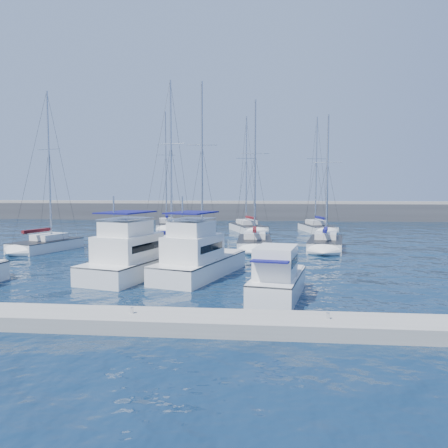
# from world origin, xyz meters

# --- Properties ---
(ground) EXTENTS (220.00, 220.00, 0.00)m
(ground) POSITION_xyz_m (0.00, 0.00, 0.00)
(ground) COLOR black
(ground) RESTS_ON ground
(breakwater) EXTENTS (160.00, 6.00, 4.45)m
(breakwater) POSITION_xyz_m (0.00, 52.00, 1.05)
(breakwater) COLOR #424244
(breakwater) RESTS_ON ground
(dock) EXTENTS (40.00, 2.20, 0.60)m
(dock) POSITION_xyz_m (0.00, -11.00, 0.30)
(dock) COLOR gray
(dock) RESTS_ON ground
(dock_cleat_centre) EXTENTS (0.16, 0.16, 0.25)m
(dock_cleat_centre) POSITION_xyz_m (0.00, -11.00, 0.72)
(dock_cleat_centre) COLOR silver
(dock_cleat_centre) RESTS_ON dock
(dock_cleat_near_stbd) EXTENTS (0.16, 0.16, 0.25)m
(dock_cleat_near_stbd) POSITION_xyz_m (8.00, -11.00, 0.72)
(dock_cleat_near_stbd) COLOR silver
(dock_cleat_near_stbd) RESTS_ON dock
(motor_yacht_port_inner) EXTENTS (5.71, 9.95, 4.69)m
(motor_yacht_port_inner) POSITION_xyz_m (-3.14, -0.43, 1.13)
(motor_yacht_port_inner) COLOR silver
(motor_yacht_port_inner) RESTS_ON ground
(motor_yacht_stbd_inner) EXTENTS (5.58, 9.34, 4.69)m
(motor_yacht_stbd_inner) POSITION_xyz_m (1.09, -0.40, 1.13)
(motor_yacht_stbd_inner) COLOR silver
(motor_yacht_stbd_inner) RESTS_ON ground
(motor_yacht_stbd_outer) EXTENTS (3.40, 6.42, 3.20)m
(motor_yacht_stbd_outer) POSITION_xyz_m (6.12, -5.46, 0.94)
(motor_yacht_stbd_outer) COLOR white
(motor_yacht_stbd_outer) RESTS_ON ground
(sailboat_mid_a) EXTENTS (4.95, 7.31, 15.02)m
(sailboat_mid_a) POSITION_xyz_m (-14.83, 10.18, 0.54)
(sailboat_mid_a) COLOR silver
(sailboat_mid_a) RESTS_ON ground
(sailboat_mid_b) EXTENTS (5.20, 8.02, 15.42)m
(sailboat_mid_b) POSITION_xyz_m (-3.04, 8.87, 0.54)
(sailboat_mid_b) COLOR white
(sailboat_mid_b) RESTS_ON ground
(sailboat_mid_c) EXTENTS (3.99, 7.18, 15.21)m
(sailboat_mid_c) POSITION_xyz_m (0.05, 8.66, 0.55)
(sailboat_mid_c) COLOR silver
(sailboat_mid_c) RESTS_ON ground
(sailboat_mid_d) EXTENTS (3.37, 8.12, 14.60)m
(sailboat_mid_d) POSITION_xyz_m (4.41, 13.63, 0.52)
(sailboat_mid_d) COLOR white
(sailboat_mid_d) RESTS_ON ground
(sailboat_mid_e) EXTENTS (4.37, 8.31, 13.12)m
(sailboat_mid_e) POSITION_xyz_m (11.18, 13.82, 0.51)
(sailboat_mid_e) COLOR silver
(sailboat_mid_e) RESTS_ON ground
(sailboat_back_a) EXTENTS (4.92, 8.33, 16.81)m
(sailboat_back_a) POSITION_xyz_m (-8.49, 31.91, 0.55)
(sailboat_back_a) COLOR silver
(sailboat_back_a) RESTS_ON ground
(sailboat_back_b) EXTENTS (5.66, 8.89, 15.66)m
(sailboat_back_b) POSITION_xyz_m (3.02, 29.91, 0.53)
(sailboat_back_b) COLOR white
(sailboat_back_b) RESTS_ON ground
(sailboat_back_c) EXTENTS (4.61, 8.18, 15.53)m
(sailboat_back_c) POSITION_xyz_m (12.23, 30.41, 0.54)
(sailboat_back_c) COLOR silver
(sailboat_back_c) RESTS_ON ground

